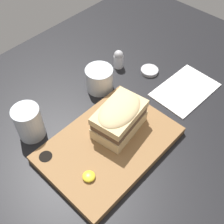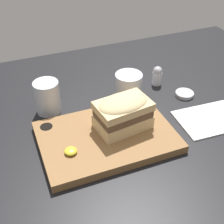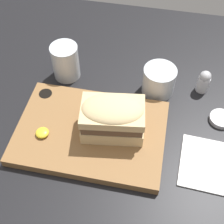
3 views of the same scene
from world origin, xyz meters
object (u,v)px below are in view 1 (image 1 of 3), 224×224
(water_glass, at_px, (29,124))
(condiment_dish, at_px, (149,71))
(napkin, at_px, (185,90))
(salt_shaker, at_px, (119,59))
(sandwich, at_px, (119,117))
(wine_glass, at_px, (99,80))
(serving_board, at_px, (109,145))

(water_glass, height_order, condiment_dish, water_glass)
(condiment_dish, bearing_deg, napkin, -85.82)
(salt_shaker, bearing_deg, sandwich, -137.35)
(wine_glass, xyz_separation_m, salt_shaker, (0.11, 0.02, -0.00))
(serving_board, distance_m, water_glass, 0.20)
(serving_board, bearing_deg, wine_glass, 51.01)
(napkin, xyz_separation_m, condiment_dish, (-0.01, 0.13, 0.00))
(sandwich, height_order, condiment_dish, sandwich)
(salt_shaker, bearing_deg, napkin, -75.38)
(serving_board, height_order, napkin, serving_board)
(sandwich, relative_size, water_glass, 1.53)
(napkin, bearing_deg, water_glass, 153.54)
(sandwich, bearing_deg, salt_shaker, 42.65)
(serving_board, xyz_separation_m, sandwich, (0.05, 0.01, 0.06))
(water_glass, bearing_deg, sandwich, -46.69)
(water_glass, xyz_separation_m, condiment_dish, (0.39, -0.07, -0.03))
(wine_glass, relative_size, condiment_dish, 1.46)
(serving_board, relative_size, napkin, 1.67)
(salt_shaker, bearing_deg, serving_board, -142.09)
(wine_glass, height_order, salt_shaker, wine_glass)
(sandwich, distance_m, wine_glass, 0.18)
(serving_board, height_order, wine_glass, wine_glass)
(water_glass, xyz_separation_m, wine_glass, (0.24, -0.01, -0.01))
(sandwich, bearing_deg, napkin, -8.61)
(sandwich, distance_m, napkin, 0.26)
(sandwich, height_order, salt_shaker, sandwich)
(serving_board, bearing_deg, napkin, -5.31)
(serving_board, bearing_deg, water_glass, 121.30)
(wine_glass, bearing_deg, salt_shaker, 12.48)
(wine_glass, height_order, condiment_dish, wine_glass)
(wine_glass, bearing_deg, water_glass, 177.89)
(salt_shaker, bearing_deg, condiment_dish, -62.12)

